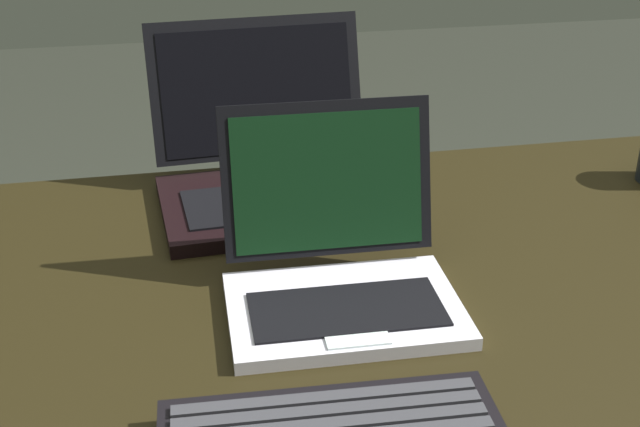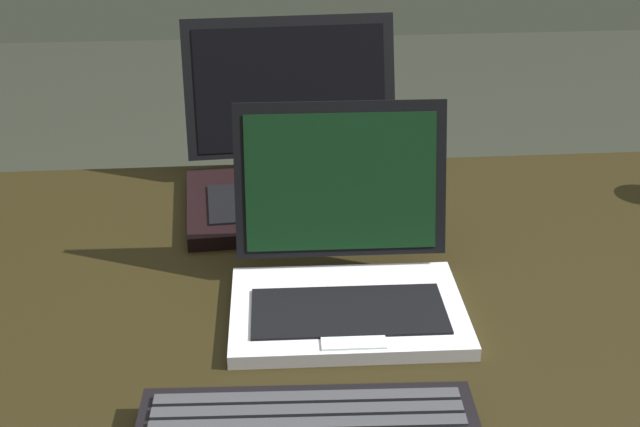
% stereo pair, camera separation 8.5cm
% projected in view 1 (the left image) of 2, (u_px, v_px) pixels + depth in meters
% --- Properties ---
extents(desk, '(1.34, 0.81, 0.71)m').
position_uv_depth(desk, '(410.00, 350.00, 1.04)').
color(desk, black).
rests_on(desk, ground).
extents(laptop_front, '(0.26, 0.24, 0.21)m').
position_uv_depth(laptop_front, '(339.00, 267.00, 0.96)').
color(laptop_front, silver).
rests_on(laptop_front, desk).
extents(laptop_rear, '(0.34, 0.30, 0.24)m').
position_uv_depth(laptop_rear, '(272.00, 167.00, 1.21)').
color(laptop_rear, black).
rests_on(laptop_rear, desk).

